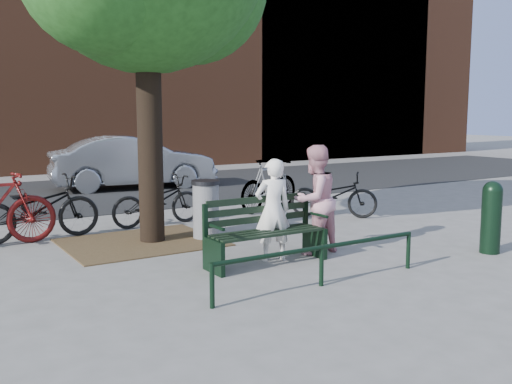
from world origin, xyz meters
TOP-DOWN VIEW (x-y plane):
  - ground at (0.00, 0.00)m, footprint 90.00×90.00m
  - dirt_pit at (-1.00, 2.20)m, footprint 2.40×2.00m
  - road at (0.00, 8.50)m, footprint 40.00×7.00m
  - park_bench at (-0.00, 0.08)m, footprint 1.74×0.54m
  - guard_railing at (0.00, -1.20)m, footprint 3.06×0.06m
  - person_left at (0.20, 0.15)m, footprint 0.59×0.46m
  - person_right at (0.95, 0.15)m, footprint 0.89×0.75m
  - bollard at (3.20, -1.25)m, footprint 0.29×0.29m
  - litter_bin at (0.05, 1.93)m, footprint 0.48×0.48m
  - bicycle_a at (-2.36, 3.31)m, footprint 2.06×0.77m
  - bicycle_c at (-0.19, 3.44)m, footprint 1.81×0.70m
  - bicycle_d at (2.48, 3.66)m, footprint 1.95×1.08m
  - bicycle_e at (3.16, 2.33)m, footprint 1.68×1.65m
  - parked_car at (1.34, 8.82)m, footprint 4.65×2.17m

SIDE VIEW (x-z plane):
  - ground at x=0.00m, z-range 0.00..0.00m
  - road at x=0.00m, z-range 0.00..0.01m
  - dirt_pit at x=-1.00m, z-range 0.00..0.02m
  - guard_railing at x=0.00m, z-range 0.15..0.66m
  - bicycle_e at x=3.16m, z-range 0.00..0.92m
  - bicycle_c at x=-0.19m, z-range 0.00..0.94m
  - park_bench at x=0.00m, z-range -0.01..0.97m
  - litter_bin at x=0.05m, z-range 0.01..0.99m
  - bicycle_a at x=-2.36m, z-range 0.00..1.07m
  - bicycle_d at x=2.48m, z-range 0.00..1.13m
  - bollard at x=3.20m, z-range 0.04..1.13m
  - person_left at x=0.20m, z-range 0.00..1.46m
  - parked_car at x=1.34m, z-range 0.00..1.47m
  - person_right at x=0.95m, z-range 0.00..1.63m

